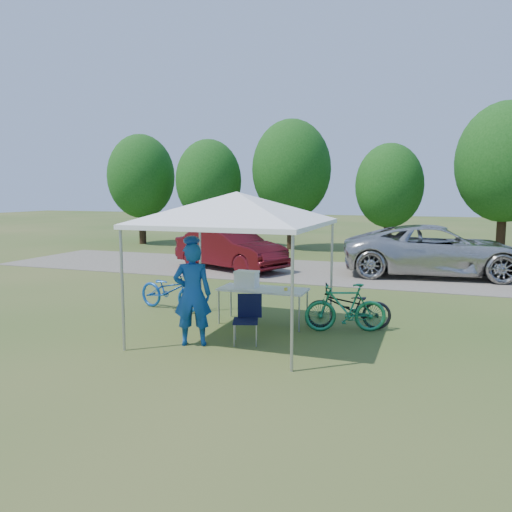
{
  "coord_description": "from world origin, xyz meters",
  "views": [
    {
      "loc": [
        3.47,
        -8.58,
        2.73
      ],
      "look_at": [
        -0.34,
        2.0,
        1.27
      ],
      "focal_mm": 35.0,
      "sensor_mm": 36.0,
      "label": 1
    }
  ],
  "objects_px": {
    "minivan": "(437,250)",
    "bike_dark": "(348,307)",
    "cooler": "(247,279)",
    "bike_green": "(345,308)",
    "folding_table": "(263,290)",
    "cyclist": "(192,294)",
    "sedan": "(230,248)",
    "folding_chair": "(248,314)",
    "bike_blue": "(169,290)"
  },
  "relations": [
    {
      "from": "cyclist",
      "to": "bike_blue",
      "type": "height_order",
      "value": "cyclist"
    },
    {
      "from": "cooler",
      "to": "minivan",
      "type": "relative_size",
      "value": 0.08
    },
    {
      "from": "folding_table",
      "to": "bike_blue",
      "type": "height_order",
      "value": "bike_blue"
    },
    {
      "from": "minivan",
      "to": "cyclist",
      "type": "bearing_deg",
      "value": 149.76
    },
    {
      "from": "bike_blue",
      "to": "bike_green",
      "type": "relative_size",
      "value": 1.1
    },
    {
      "from": "minivan",
      "to": "bike_green",
      "type": "bearing_deg",
      "value": 161.01
    },
    {
      "from": "folding_table",
      "to": "minivan",
      "type": "xyz_separation_m",
      "value": [
        3.37,
        7.48,
        0.14
      ]
    },
    {
      "from": "folding_table",
      "to": "minivan",
      "type": "distance_m",
      "value": 8.21
    },
    {
      "from": "bike_blue",
      "to": "bike_green",
      "type": "distance_m",
      "value": 4.18
    },
    {
      "from": "cooler",
      "to": "sedan",
      "type": "distance_m",
      "value": 7.23
    },
    {
      "from": "bike_dark",
      "to": "cooler",
      "type": "bearing_deg",
      "value": -96.4
    },
    {
      "from": "folding_chair",
      "to": "minivan",
      "type": "distance_m",
      "value": 9.35
    },
    {
      "from": "cooler",
      "to": "sedan",
      "type": "height_order",
      "value": "sedan"
    },
    {
      "from": "folding_chair",
      "to": "bike_blue",
      "type": "bearing_deg",
      "value": 127.4
    },
    {
      "from": "bike_green",
      "to": "sedan",
      "type": "height_order",
      "value": "sedan"
    },
    {
      "from": "minivan",
      "to": "sedan",
      "type": "distance_m",
      "value": 6.91
    },
    {
      "from": "cooler",
      "to": "bike_blue",
      "type": "xyz_separation_m",
      "value": [
        -2.09,
        0.44,
        -0.46
      ]
    },
    {
      "from": "folding_chair",
      "to": "cooler",
      "type": "bearing_deg",
      "value": 92.46
    },
    {
      "from": "folding_table",
      "to": "bike_dark",
      "type": "xyz_separation_m",
      "value": [
        1.73,
        0.22,
        -0.26
      ]
    },
    {
      "from": "bike_green",
      "to": "minivan",
      "type": "height_order",
      "value": "minivan"
    },
    {
      "from": "folding_table",
      "to": "cooler",
      "type": "xyz_separation_m",
      "value": [
        -0.36,
        0.0,
        0.22
      ]
    },
    {
      "from": "folding_chair",
      "to": "bike_blue",
      "type": "xyz_separation_m",
      "value": [
        -2.59,
        1.72,
        -0.05
      ]
    },
    {
      "from": "bike_green",
      "to": "folding_chair",
      "type": "bearing_deg",
      "value": -70.08
    },
    {
      "from": "bike_green",
      "to": "sedan",
      "type": "bearing_deg",
      "value": -160.9
    },
    {
      "from": "bike_blue",
      "to": "sedan",
      "type": "bearing_deg",
      "value": 22.74
    },
    {
      "from": "folding_chair",
      "to": "minivan",
      "type": "xyz_separation_m",
      "value": [
        3.23,
        8.77,
        0.33
      ]
    },
    {
      "from": "cooler",
      "to": "sedan",
      "type": "xyz_separation_m",
      "value": [
        -3.11,
        6.52,
        -0.18
      ]
    },
    {
      "from": "cyclist",
      "to": "bike_dark",
      "type": "bearing_deg",
      "value": -162.47
    },
    {
      "from": "bike_dark",
      "to": "minivan",
      "type": "height_order",
      "value": "minivan"
    },
    {
      "from": "minivan",
      "to": "bike_dark",
      "type": "bearing_deg",
      "value": 160.8
    },
    {
      "from": "folding_chair",
      "to": "bike_dark",
      "type": "relative_size",
      "value": 0.52
    },
    {
      "from": "cooler",
      "to": "bike_green",
      "type": "distance_m",
      "value": 2.12
    },
    {
      "from": "folding_chair",
      "to": "bike_blue",
      "type": "relative_size",
      "value": 0.5
    },
    {
      "from": "bike_blue",
      "to": "sedan",
      "type": "height_order",
      "value": "sedan"
    },
    {
      "from": "cyclist",
      "to": "folding_table",
      "type": "bearing_deg",
      "value": -133.54
    },
    {
      "from": "cyclist",
      "to": "bike_dark",
      "type": "relative_size",
      "value": 1.1
    },
    {
      "from": "folding_table",
      "to": "minivan",
      "type": "height_order",
      "value": "minivan"
    },
    {
      "from": "cooler",
      "to": "sedan",
      "type": "bearing_deg",
      "value": 115.48
    },
    {
      "from": "bike_green",
      "to": "sedan",
      "type": "xyz_separation_m",
      "value": [
        -5.18,
        6.53,
        0.26
      ]
    },
    {
      "from": "folding_table",
      "to": "bike_blue",
      "type": "distance_m",
      "value": 2.5
    },
    {
      "from": "cooler",
      "to": "bike_green",
      "type": "relative_size",
      "value": 0.3
    },
    {
      "from": "folding_table",
      "to": "bike_blue",
      "type": "xyz_separation_m",
      "value": [
        -2.45,
        0.44,
        -0.25
      ]
    },
    {
      "from": "bike_blue",
      "to": "sedan",
      "type": "xyz_separation_m",
      "value": [
        -1.02,
        6.09,
        0.28
      ]
    },
    {
      "from": "folding_table",
      "to": "folding_chair",
      "type": "height_order",
      "value": "folding_chair"
    },
    {
      "from": "cooler",
      "to": "bike_green",
      "type": "bearing_deg",
      "value": -0.27
    },
    {
      "from": "bike_green",
      "to": "bike_blue",
      "type": "bearing_deg",
      "value": -115.41
    },
    {
      "from": "folding_table",
      "to": "cyclist",
      "type": "distance_m",
      "value": 1.94
    },
    {
      "from": "folding_table",
      "to": "cooler",
      "type": "height_order",
      "value": "cooler"
    },
    {
      "from": "cooler",
      "to": "bike_green",
      "type": "xyz_separation_m",
      "value": [
        2.07,
        -0.01,
        -0.44
      ]
    },
    {
      "from": "bike_green",
      "to": "cooler",
      "type": "bearing_deg",
      "value": -109.57
    }
  ]
}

